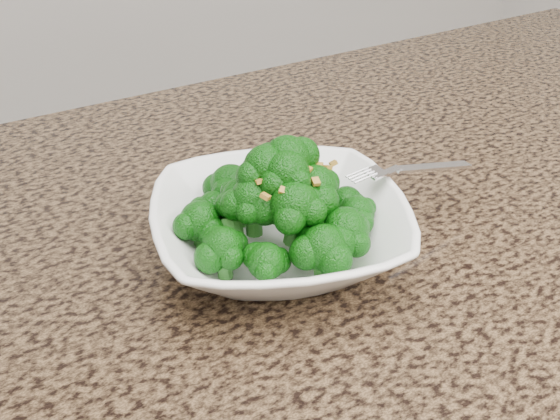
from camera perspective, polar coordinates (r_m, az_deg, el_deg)
granite_counter at (r=0.64m, az=9.15°, el=-6.58°), size 1.64×1.04×0.03m
bowl at (r=0.64m, az=0.00°, el=-1.65°), size 0.30×0.30×0.06m
broccoli_pile at (r=0.61m, az=0.00°, el=3.51°), size 0.20×0.20×0.07m
garlic_topping at (r=0.59m, az=0.00°, el=6.94°), size 0.12×0.12×0.01m
fork at (r=0.67m, az=9.24°, el=3.18°), size 0.16×0.03×0.01m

